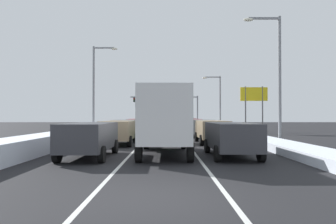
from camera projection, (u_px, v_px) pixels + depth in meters
ground_plane at (165, 137)px, 29.62m from camera, size 143.23×143.23×0.00m
lane_stripe_between_right_lane_and_center_lane at (180, 133)px, 35.14m from camera, size 0.14×60.60×0.01m
lane_stripe_between_center_lane_and_left_lane at (150, 133)px, 35.12m from camera, size 0.14×60.60×0.01m
snow_bank_right_shoulder at (225, 131)px, 35.17m from camera, size 2.05×60.60×0.48m
snow_bank_left_shoulder at (104, 129)px, 35.10m from camera, size 1.97×60.60×0.93m
suv_charcoal_right_lane_nearest at (231, 136)px, 14.98m from camera, size 2.16×4.90×1.67m
suv_tan_right_lane_second at (212, 130)px, 22.35m from camera, size 2.16×4.90×1.67m
suv_gray_right_lane_third at (201, 127)px, 29.02m from camera, size 2.16×4.90×1.67m
suv_red_right_lane_fourth at (192, 124)px, 36.36m from camera, size 2.16×4.90×1.67m
suv_black_right_lane_fifth at (189, 123)px, 43.21m from camera, size 2.16×4.90×1.67m
box_truck_center_lane_nearest at (165, 118)px, 15.68m from camera, size 2.53×7.20×3.36m
sedan_green_center_lane_second at (163, 133)px, 22.90m from camera, size 2.00×4.50×1.51m
sedan_maroon_center_lane_third at (166, 129)px, 29.69m from camera, size 2.00×4.50×1.51m
suv_silver_center_lane_fourth at (165, 125)px, 35.96m from camera, size 2.16×4.90×1.67m
sedan_navy_center_lane_fifth at (166, 125)px, 42.92m from camera, size 2.00×4.50×1.51m
suv_charcoal_left_lane_nearest at (89, 137)px, 14.72m from camera, size 2.16×4.90×1.67m
suv_tan_left_lane_second at (119, 130)px, 21.35m from camera, size 2.16×4.90×1.67m
suv_gray_left_lane_third at (126, 127)px, 28.09m from camera, size 2.16×4.90×1.67m
suv_red_left_lane_fourth at (137, 125)px, 35.29m from camera, size 2.16×4.90×1.67m
sedan_black_left_lane_fifth at (141, 125)px, 41.22m from camera, size 2.00×4.50×1.51m
traffic_light_gantry at (172, 102)px, 62.73m from camera, size 14.00×0.47×6.20m
street_lamp_right_near at (275, 69)px, 21.47m from camera, size 2.66×0.36×9.08m
street_lamp_right_mid at (217, 98)px, 43.50m from camera, size 2.66×0.36×7.74m
street_lamp_left_mid at (97, 83)px, 32.35m from camera, size 2.66×0.36×9.43m
roadside_sign_right at (254, 99)px, 35.73m from camera, size 3.20×0.16×5.50m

